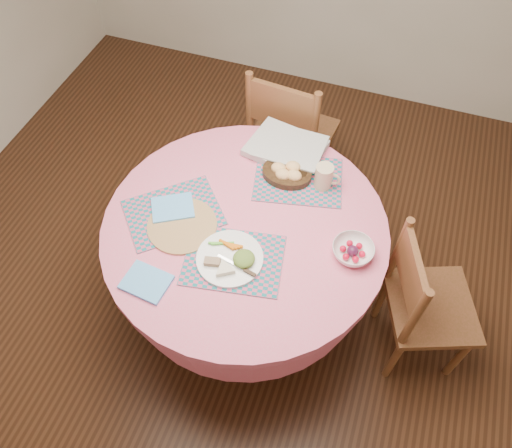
% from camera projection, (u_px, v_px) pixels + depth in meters
% --- Properties ---
extents(ground, '(4.00, 4.00, 0.00)m').
position_uv_depth(ground, '(247.00, 304.00, 2.75)').
color(ground, '#331C0F').
rests_on(ground, ground).
extents(room_envelope, '(4.01, 4.01, 2.71)m').
position_uv_depth(room_envelope, '(239.00, 19.00, 1.36)').
color(room_envelope, silver).
rests_on(room_envelope, ground).
extents(dining_table, '(1.24, 1.24, 0.75)m').
position_uv_depth(dining_table, '(246.00, 250.00, 2.30)').
color(dining_table, '#E66B89').
rests_on(dining_table, ground).
extents(chair_right, '(0.50, 0.51, 0.87)m').
position_uv_depth(chair_right, '(423.00, 303.00, 2.26)').
color(chair_right, brown).
rests_on(chair_right, ground).
extents(chair_back, '(0.48, 0.46, 0.95)m').
position_uv_depth(chair_back, '(289.00, 135.00, 2.83)').
color(chair_back, brown).
rests_on(chair_back, ground).
extents(placemat_front, '(0.45, 0.36, 0.01)m').
position_uv_depth(placemat_front, '(234.00, 260.00, 2.04)').
color(placemat_front, '#146B74').
rests_on(placemat_front, dining_table).
extents(placemat_left, '(0.50, 0.49, 0.01)m').
position_uv_depth(placemat_left, '(173.00, 213.00, 2.18)').
color(placemat_left, '#146B74').
rests_on(placemat_left, dining_table).
extents(placemat_back, '(0.46, 0.38, 0.01)m').
position_uv_depth(placemat_back, '(298.00, 179.00, 2.29)').
color(placemat_back, '#146B74').
rests_on(placemat_back, dining_table).
extents(wicker_trivet, '(0.30, 0.30, 0.01)m').
position_uv_depth(wicker_trivet, '(182.00, 225.00, 2.14)').
color(wicker_trivet, '#9E6744').
rests_on(wicker_trivet, dining_table).
extents(napkin_near, '(0.19, 0.16, 0.01)m').
position_uv_depth(napkin_near, '(146.00, 282.00, 1.97)').
color(napkin_near, '#5DA9F0').
rests_on(napkin_near, dining_table).
extents(napkin_far, '(0.23, 0.21, 0.01)m').
position_uv_depth(napkin_far, '(173.00, 208.00, 2.18)').
color(napkin_far, '#5DA9F0').
rests_on(napkin_far, placemat_left).
extents(dinner_plate, '(0.27, 0.27, 0.05)m').
position_uv_depth(dinner_plate, '(231.00, 259.00, 2.02)').
color(dinner_plate, white).
rests_on(dinner_plate, placemat_front).
extents(bread_bowl, '(0.23, 0.23, 0.08)m').
position_uv_depth(bread_bowl, '(287.00, 172.00, 2.28)').
color(bread_bowl, black).
rests_on(bread_bowl, placemat_back).
extents(latte_mug, '(0.12, 0.08, 0.12)m').
position_uv_depth(latte_mug, '(324.00, 177.00, 2.22)').
color(latte_mug, beige).
rests_on(latte_mug, placemat_back).
extents(fruit_bowl, '(0.21, 0.21, 0.05)m').
position_uv_depth(fruit_bowl, '(353.00, 251.00, 2.03)').
color(fruit_bowl, white).
rests_on(fruit_bowl, dining_table).
extents(newspaper_stack, '(0.39, 0.33, 0.04)m').
position_uv_depth(newspaper_stack, '(286.00, 148.00, 2.38)').
color(newspaper_stack, silver).
rests_on(newspaper_stack, dining_table).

